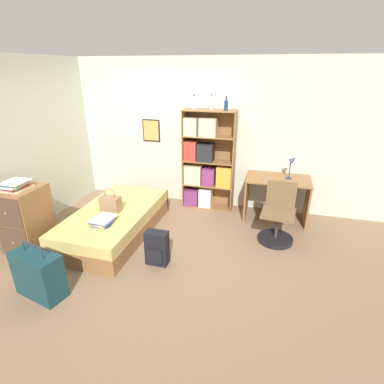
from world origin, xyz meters
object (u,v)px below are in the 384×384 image
at_px(bookcase, 204,164).
at_px(desk, 277,191).
at_px(desk_lamp, 292,163).
at_px(bottle_brown, 211,104).
at_px(desk_chair, 277,223).
at_px(bottle_clear, 226,105).
at_px(suitcase, 39,275).
at_px(backpack, 157,248).
at_px(bed, 115,221).
at_px(book_stack_on_bed, 103,220).
at_px(magazine_pile_on_dresser, 16,185).
at_px(dresser, 26,219).
at_px(handbag, 111,204).
at_px(bottle_green, 194,104).

distance_m(bookcase, desk, 1.34).
bearing_deg(desk_lamp, bottle_brown, 173.20).
bearing_deg(desk_chair, bottle_clear, 139.98).
bearing_deg(suitcase, backpack, 40.63).
distance_m(bottle_clear, desk, 1.65).
bearing_deg(bookcase, bed, -130.38).
bearing_deg(bottle_clear, book_stack_on_bed, -129.42).
bearing_deg(desk_lamp, bed, -155.13).
bearing_deg(desk_chair, bed, -169.44).
xyz_separation_m(magazine_pile_on_dresser, bottle_brown, (2.17, 2.11, 0.89)).
distance_m(dresser, bookcase, 2.92).
xyz_separation_m(magazine_pile_on_dresser, desk, (3.37, 1.91, -0.48)).
bearing_deg(desk, handbag, -153.42).
bearing_deg(desk_chair, bottle_brown, 143.71).
relative_size(bookcase, desk_lamp, 4.53).
distance_m(bed, dresser, 1.22).
distance_m(bottle_brown, desk, 1.83).
relative_size(handbag, bookcase, 0.21).
bearing_deg(desk_chair, handbag, -168.44).
distance_m(bookcase, bottle_brown, 1.05).
height_order(suitcase, bookcase, bookcase).
height_order(handbag, dresser, dresser).
distance_m(book_stack_on_bed, desk_lamp, 3.04).
bearing_deg(magazine_pile_on_dresser, bottle_green, 47.11).
bearing_deg(desk_lamp, dresser, -151.80).
bearing_deg(bottle_green, handbag, -125.18).
distance_m(book_stack_on_bed, bottle_green, 2.38).
distance_m(suitcase, desk_lamp, 3.88).
xyz_separation_m(bed, desk_lamp, (2.59, 1.20, 0.80)).
xyz_separation_m(bed, desk, (2.41, 1.16, 0.30)).
height_order(book_stack_on_bed, desk, desk).
relative_size(dresser, backpack, 1.97).
relative_size(book_stack_on_bed, bookcase, 0.20).
height_order(bed, desk, desk).
relative_size(handbag, bottle_brown, 1.52).
bearing_deg(bed, suitcase, -94.48).
xyz_separation_m(desk_lamp, backpack, (-1.65, -1.78, -0.76)).
bearing_deg(handbag, bed, 75.38).
height_order(book_stack_on_bed, desk_chair, desk_chair).
height_order(bed, magazine_pile_on_dresser, magazine_pile_on_dresser).
relative_size(bed, bottle_brown, 8.04).
bearing_deg(dresser, bed, 36.17).
distance_m(desk, backpack, 2.30).
distance_m(handbag, desk_chair, 2.52).
bearing_deg(dresser, bottle_brown, 43.63).
bearing_deg(suitcase, book_stack_on_bed, 79.89).
relative_size(bed, desk_chair, 2.28).
distance_m(dresser, backpack, 1.92).
bearing_deg(desk_lamp, backpack, -132.74).
relative_size(bottle_brown, desk, 0.24).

